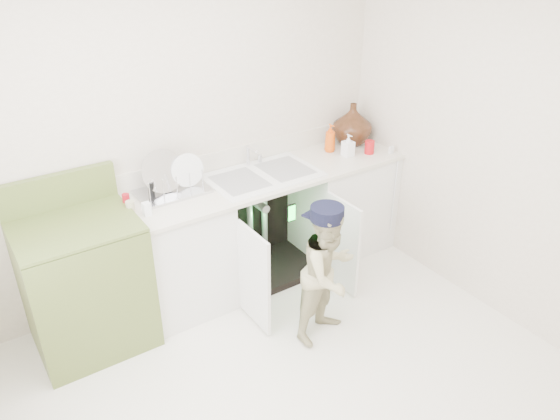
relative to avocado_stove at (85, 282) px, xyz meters
name	(u,v)px	position (x,y,z in m)	size (l,w,h in m)	color
ground	(293,391)	(0.88, -1.18, -0.49)	(3.50, 3.50, 0.00)	beige
room_shell	(295,219)	(0.88, -1.18, 0.76)	(6.00, 5.50, 1.26)	beige
counter_run	(267,221)	(1.47, 0.03, 0.00)	(2.44, 1.02, 1.26)	silver
avocado_stove	(85,282)	(0.00, 0.00, 0.00)	(0.76, 0.65, 1.18)	olive
repair_worker	(329,272)	(1.41, -0.85, 0.03)	(0.57, 0.78, 1.02)	tan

